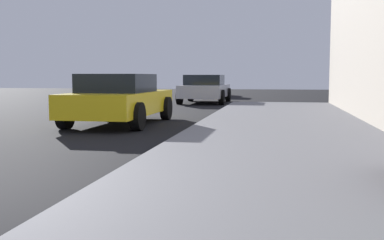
{
  "coord_description": "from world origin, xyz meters",
  "views": [
    {
      "loc": [
        3.82,
        -3.64,
        1.22
      ],
      "look_at": [
        2.26,
        4.93,
        0.4
      ],
      "focal_mm": 44.09,
      "sensor_mm": 36.0,
      "label": 1
    }
  ],
  "objects": [
    {
      "name": "car_yellow",
      "position": [
        -0.11,
        7.75,
        0.65
      ],
      "size": [
        1.95,
        4.29,
        1.27
      ],
      "color": "yellow",
      "rests_on": "ground_plane"
    },
    {
      "name": "car_red",
      "position": [
        -0.57,
        24.97,
        0.65
      ],
      "size": [
        1.97,
        4.36,
        1.27
      ],
      "color": "red",
      "rests_on": "ground_plane"
    },
    {
      "name": "car_silver",
      "position": [
        0.57,
        17.53,
        0.65
      ],
      "size": [
        2.05,
        4.15,
        1.27
      ],
      "color": "#B7B7BF",
      "rests_on": "ground_plane"
    },
    {
      "name": "sidewalk",
      "position": [
        4.0,
        0.0,
        0.07
      ],
      "size": [
        4.0,
        32.0,
        0.15
      ],
      "primitive_type": "cube",
      "color": "slate",
      "rests_on": "ground_plane"
    }
  ]
}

